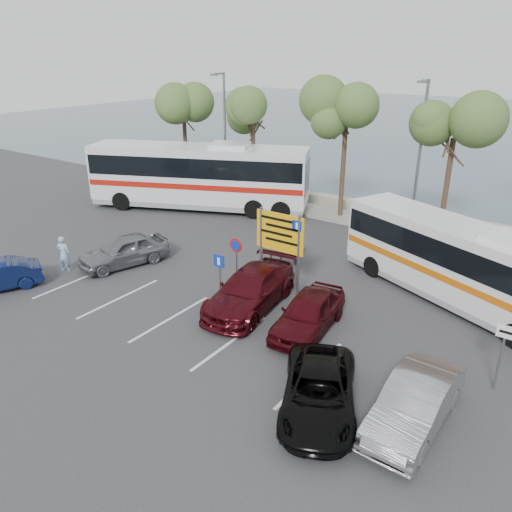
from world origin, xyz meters
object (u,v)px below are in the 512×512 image
Objects in this scene: suv_black at (319,392)px; car_maroon at (250,290)px; street_lamp_right at (419,151)px; car_red at (308,313)px; street_lamp_left at (224,130)px; car_silver_a at (124,251)px; coach_bus_left at (199,178)px; pedestrian_near at (64,254)px; pedestrian_far at (299,247)px; coach_bus_right at (465,268)px; direction_sign at (280,239)px; car_silver_b at (415,404)px.

car_maroon is at bearing 117.27° from suv_black.
street_lamp_right reaches higher than car_red.
car_silver_a is (3.40, -12.02, -3.88)m from street_lamp_left.
street_lamp_right reaches higher than car_silver_a.
coach_bus_left is 2.64× the size of car_maroon.
pedestrian_near is (1.42, -11.06, -1.12)m from coach_bus_left.
coach_bus_left reaches higher than car_maroon.
street_lamp_left is 1.89× the size of car_silver_a.
car_maroon is 2.76m from car_red.
car_silver_a is 0.82× the size of car_maroon.
car_maroon is at bearing 17.25° from car_silver_a.
coach_bus_right is at bearing -121.90° from pedestrian_far.
car_maroon reaches higher than car_silver_a.
car_maroon is (-0.25, -1.70, -1.68)m from direction_sign.
coach_bus_left is 8.67× the size of pedestrian_far.
coach_bus_right is (4.50, -7.02, -3.01)m from street_lamp_right.
car_silver_b is at bearing -28.88° from car_maroon.
pedestrian_near is at bearing 146.89° from suv_black.
street_lamp_left and street_lamp_right have the same top height.
coach_bus_left is at bearing -84.36° from street_lamp_left.
car_silver_b is at bearing -32.42° from direction_sign.
street_lamp_left is 0.59× the size of coach_bus_left.
suv_black is at bearing -100.24° from coach_bus_right.
car_maroon is 3.29× the size of pedestrian_far.
pedestrian_far is (-3.50, 5.23, 0.08)m from car_red.
car_red is 11.92m from pedestrian_near.
pedestrian_near is at bearing -155.90° from coach_bus_right.
street_lamp_left is at bearing 142.17° from car_silver_b.
street_lamp_left is at bearing 180.00° from street_lamp_right.
street_lamp_left reaches higher than direction_sign.
coach_bus_left is at bearing 35.69° from pedestrian_far.
car_maroon is 9.26m from pedestrian_near.
coach_bus_left reaches higher than coach_bus_right.
coach_bus_left reaches higher than car_red.
street_lamp_left is 19.09m from coach_bus_right.
suv_black is at bearing -63.84° from car_red.
car_red is at bearing -34.96° from coach_bus_left.
pedestrian_far is (-5.90, 8.86, 0.18)m from suv_black.
coach_bus_right is 8.03m from car_silver_b.
street_lamp_right is 12.82m from car_maroon.
street_lamp_left reaches higher than pedestrian_far.
pedestrian_far is (-3.00, -7.02, -3.81)m from street_lamp_right.
street_lamp_right reaches higher than direction_sign.
pedestrian_far is at bearing -22.41° from coach_bus_left.
coach_bus_left is 10.56m from pedestrian_far.
suv_black is 10.65m from pedestrian_far.
coach_bus_right is 2.63× the size of car_red.
direction_sign is 2.40m from car_maroon.
direction_sign reaches higher than car_silver_a.
pedestrian_far reaches higher than suv_black.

